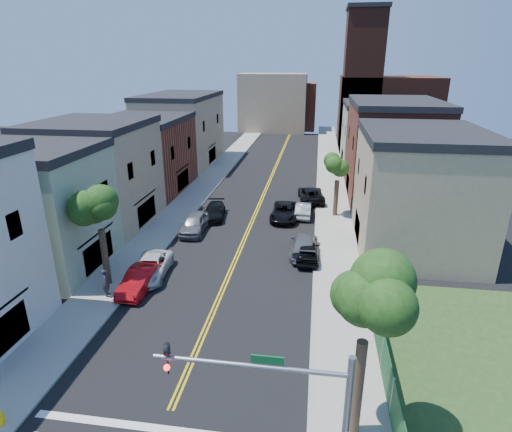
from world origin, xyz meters
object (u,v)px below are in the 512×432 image
at_px(red_sedan, 139,280).
at_px(silver_car_right, 303,210).
at_px(fire_hydrant, 0,417).
at_px(black_suv_lane, 284,212).
at_px(pedestrian_right, 357,306).
at_px(dark_car_right_far, 311,194).
at_px(black_car_right, 308,251).
at_px(black_car_left, 214,211).
at_px(grey_car_left, 194,223).
at_px(white_pickup, 150,267).
at_px(pedestrian_left, 106,282).
at_px(grey_car_right, 304,245).

xyz_separation_m(red_sedan, silver_car_right, (10.29, 15.84, -0.04)).
bearing_deg(silver_car_right, fire_hydrant, 67.44).
distance_m(black_suv_lane, pedestrian_right, 17.54).
bearing_deg(red_sedan, pedestrian_right, -5.78).
relative_size(red_sedan, black_suv_lane, 0.84).
relative_size(dark_car_right_far, black_suv_lane, 1.05).
xyz_separation_m(black_car_right, dark_car_right_far, (-0.06, 14.53, 0.02)).
bearing_deg(red_sedan, black_suv_lane, 61.62).
relative_size(black_car_left, pedestrian_right, 2.43).
relative_size(red_sedan, black_car_left, 0.96).
distance_m(black_car_left, black_car_right, 12.18).
distance_m(red_sedan, grey_car_left, 10.32).
height_order(white_pickup, silver_car_right, white_pickup).
height_order(red_sedan, silver_car_right, red_sedan).
bearing_deg(white_pickup, silver_car_right, 48.29).
bearing_deg(pedestrian_right, silver_car_right, -77.06).
bearing_deg(grey_car_left, silver_car_right, 28.28).
bearing_deg(white_pickup, black_suv_lane, 51.44).
bearing_deg(fire_hydrant, black_car_left, 83.55).
bearing_deg(black_car_right, black_suv_lane, -75.70).
height_order(white_pickup, black_car_left, white_pickup).
bearing_deg(fire_hydrant, pedestrian_left, 92.54).
relative_size(white_pickup, black_suv_lane, 0.95).
bearing_deg(pedestrian_left, red_sedan, -70.59).
bearing_deg(grey_car_right, pedestrian_right, 110.51).
xyz_separation_m(red_sedan, black_suv_lane, (8.50, 14.84, -0.00)).
bearing_deg(grey_car_left, grey_car_right, -19.35).
bearing_deg(pedestrian_right, dark_car_right_far, -81.26).
relative_size(white_pickup, grey_car_right, 0.96).
relative_size(red_sedan, black_car_right, 1.01).
distance_m(silver_car_right, fire_hydrant, 29.75).
bearing_deg(black_car_right, dark_car_right_far, -91.60).
xyz_separation_m(black_car_left, pedestrian_left, (-3.36, -15.34, 0.44)).
bearing_deg(black_suv_lane, fire_hydrant, -109.40).
bearing_deg(pedestrian_left, grey_car_left, -30.12).
bearing_deg(pedestrian_right, white_pickup, -13.80).
xyz_separation_m(silver_car_right, dark_car_right_far, (0.65, 4.89, 0.08)).
distance_m(black_car_left, silver_car_right, 8.77).
bearing_deg(dark_car_right_far, white_pickup, 53.13).
bearing_deg(black_car_right, silver_car_right, -87.63).
xyz_separation_m(silver_car_right, pedestrian_right, (3.79, -17.61, 0.41)).
height_order(silver_car_right, black_suv_lane, black_suv_lane).
xyz_separation_m(white_pickup, fire_hydrant, (-1.20, -13.49, -0.16)).
xyz_separation_m(white_pickup, black_suv_lane, (8.50, 12.95, 0.03)).
height_order(grey_car_right, silver_car_right, grey_car_right).
xyz_separation_m(dark_car_right_far, black_suv_lane, (-2.44, -5.89, -0.04)).
bearing_deg(white_pickup, pedestrian_right, -19.89).
xyz_separation_m(white_pickup, black_car_right, (11.00, 4.31, 0.05)).
xyz_separation_m(red_sedan, grey_car_right, (10.70, 7.19, 0.03)).
height_order(grey_car_left, fire_hydrant, grey_car_left).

